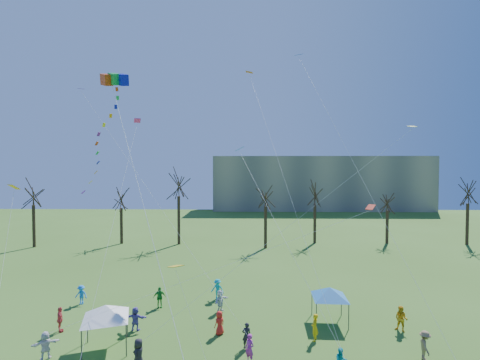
{
  "coord_description": "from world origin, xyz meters",
  "views": [
    {
      "loc": [
        1.0,
        -14.25,
        11.67
      ],
      "look_at": [
        0.62,
        5.0,
        11.0
      ],
      "focal_mm": 25.0,
      "sensor_mm": 36.0,
      "label": 1
    }
  ],
  "objects_px": {
    "canopy_tent_blue": "(330,293)",
    "canopy_tent_white": "(106,312)",
    "distant_building": "(319,183)",
    "big_box_kite": "(106,142)"
  },
  "relations": [
    {
      "from": "big_box_kite",
      "to": "canopy_tent_white",
      "type": "height_order",
      "value": "big_box_kite"
    },
    {
      "from": "canopy_tent_white",
      "to": "distant_building",
      "type": "bearing_deg",
      "value": 68.25
    },
    {
      "from": "distant_building",
      "to": "big_box_kite",
      "type": "relative_size",
      "value": 3.18
    },
    {
      "from": "big_box_kite",
      "to": "canopy_tent_blue",
      "type": "height_order",
      "value": "big_box_kite"
    },
    {
      "from": "canopy_tent_blue",
      "to": "big_box_kite",
      "type": "bearing_deg",
      "value": -160.8
    },
    {
      "from": "distant_building",
      "to": "canopy_tent_white",
      "type": "distance_m",
      "value": 81.23
    },
    {
      "from": "canopy_tent_white",
      "to": "canopy_tent_blue",
      "type": "xyz_separation_m",
      "value": [
        15.35,
        4.17,
        -0.21
      ]
    },
    {
      "from": "distant_building",
      "to": "big_box_kite",
      "type": "height_order",
      "value": "big_box_kite"
    },
    {
      "from": "canopy_tent_blue",
      "to": "canopy_tent_white",
      "type": "bearing_deg",
      "value": -164.8
    },
    {
      "from": "canopy_tent_white",
      "to": "canopy_tent_blue",
      "type": "distance_m",
      "value": 15.91
    }
  ]
}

